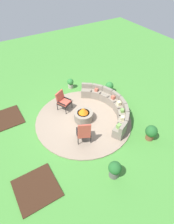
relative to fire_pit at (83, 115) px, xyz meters
name	(u,v)px	position (x,y,z in m)	size (l,w,h in m)	color
ground_plane	(84,120)	(0.00, 0.00, -0.34)	(24.00, 24.00, 0.00)	#478C38
patio_circle	(84,120)	(0.00, 0.00, -0.31)	(4.65, 4.65, 0.06)	gray
mulch_bed_left	(6,119)	(-2.09, -3.21, -0.32)	(1.50, 1.47, 0.04)	#382114
mulch_bed_right	(37,188)	(2.09, -3.21, -0.32)	(1.50, 1.47, 0.04)	#382114
fire_pit	(83,115)	(0.00, 0.00, 0.00)	(0.91, 0.91, 0.73)	gray
curved_stone_bench	(110,106)	(0.15, 1.50, 0.02)	(3.89, 1.65, 0.74)	gray
lounge_chair_front_left	(63,100)	(-1.24, -0.46, 0.25)	(0.77, 0.76, 1.01)	black
lounge_chair_front_right	(84,132)	(1.15, -0.66, 0.28)	(0.76, 0.76, 1.10)	black
potted_plant_0	(70,83)	(-2.76, 0.76, -0.01)	(0.37, 0.37, 0.62)	#A89E8E
potted_plant_1	(109,87)	(-1.21, 2.44, 0.02)	(0.45, 0.45, 0.67)	brown
potted_plant_2	(151,132)	(2.53, 1.90, 0.08)	(0.52, 0.52, 0.74)	brown
potted_plant_3	(115,169)	(3.12, -0.54, 0.08)	(0.49, 0.49, 0.75)	#605B56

